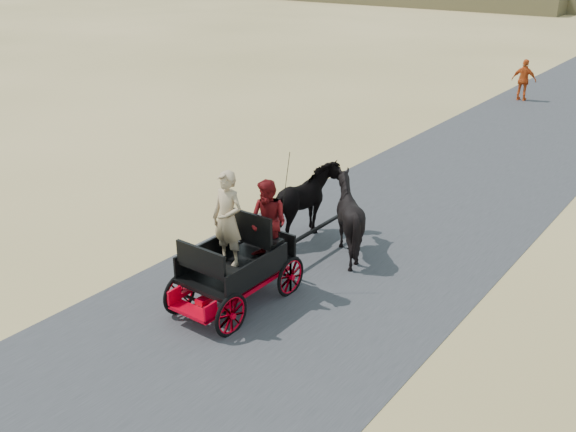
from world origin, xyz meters
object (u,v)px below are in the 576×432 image
Objects in this scene: pedestrian at (524,80)px; horse_left at (306,205)px; carriage at (236,285)px; horse_right at (348,216)px.

horse_left is at bearing 89.47° from pedestrian.
horse_right reaches higher than carriage.
carriage is 1.20× the size of horse_left.
horse_left is 1.10m from horse_right.
horse_right is 0.98× the size of pedestrian.
pedestrian reaches higher than horse_right.
carriage is at bearing 100.39° from horse_left.
horse_right is at bearing 93.20° from pedestrian.
pedestrian is (-1.74, 16.77, 0.01)m from horse_right.
pedestrian reaches higher than horse_left.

